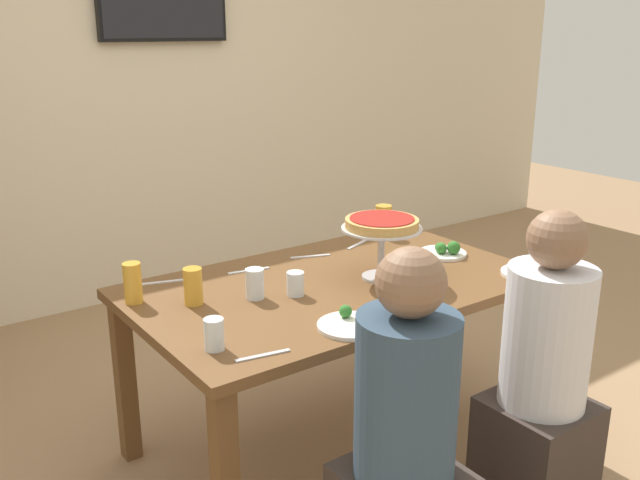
{
  "coord_description": "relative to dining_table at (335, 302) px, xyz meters",
  "views": [
    {
      "loc": [
        -1.58,
        -2.08,
        1.72
      ],
      "look_at": [
        0.0,
        0.1,
        0.89
      ],
      "focal_mm": 39.14,
      "sensor_mm": 36.0,
      "label": 1
    }
  ],
  "objects": [
    {
      "name": "ground_plane",
      "position": [
        0.0,
        0.0,
        -0.65
      ],
      "size": [
        12.0,
        12.0,
        0.0
      ],
      "primitive_type": "plane",
      "color": "#9E7A56"
    },
    {
      "name": "rear_partition",
      "position": [
        0.0,
        2.2,
        0.75
      ],
      "size": [
        8.0,
        0.12,
        2.8
      ],
      "primitive_type": "cube",
      "color": "beige",
      "rests_on": "ground_plane"
    },
    {
      "name": "dining_table",
      "position": [
        0.0,
        0.0,
        0.0
      ],
      "size": [
        1.59,
        0.96,
        0.74
      ],
      "color": "brown",
      "rests_on": "ground_plane"
    },
    {
      "name": "diner_near_left",
      "position": [
        -0.34,
        -0.79,
        -0.16
      ],
      "size": [
        0.34,
        0.34,
        1.15
      ],
      "rotation": [
        0.0,
        0.0,
        1.57
      ],
      "color": "#382D28",
      "rests_on": "ground_plane"
    },
    {
      "name": "diner_near_right",
      "position": [
        0.33,
        -0.77,
        -0.16
      ],
      "size": [
        0.34,
        0.34,
        1.15
      ],
      "rotation": [
        0.0,
        0.0,
        1.57
      ],
      "color": "#382D28",
      "rests_on": "ground_plane"
    },
    {
      "name": "deep_dish_pizza_stand",
      "position": [
        0.18,
        -0.07,
        0.3
      ],
      "size": [
        0.32,
        0.32,
        0.25
      ],
      "color": "silver",
      "rests_on": "dining_table"
    },
    {
      "name": "salad_plate_near_diner",
      "position": [
        0.7,
        -0.41,
        0.1
      ],
      "size": [
        0.24,
        0.24,
        0.07
      ],
      "color": "white",
      "rests_on": "dining_table"
    },
    {
      "name": "salad_plate_far_diner",
      "position": [
        -0.22,
        -0.38,
        0.1
      ],
      "size": [
        0.23,
        0.23,
        0.06
      ],
      "color": "white",
      "rests_on": "dining_table"
    },
    {
      "name": "salad_plate_spare",
      "position": [
        0.6,
        -0.02,
        0.11
      ],
      "size": [
        0.21,
        0.21,
        0.07
      ],
      "color": "white",
      "rests_on": "dining_table"
    },
    {
      "name": "beer_glass_amber_tall",
      "position": [
        0.58,
        0.37,
        0.16
      ],
      "size": [
        0.08,
        0.08,
        0.15
      ],
      "primitive_type": "cylinder",
      "color": "gold",
      "rests_on": "dining_table"
    },
    {
      "name": "beer_glass_amber_short",
      "position": [
        -0.56,
        0.12,
        0.16
      ],
      "size": [
        0.07,
        0.07,
        0.14
      ],
      "primitive_type": "cylinder",
      "color": "gold",
      "rests_on": "dining_table"
    },
    {
      "name": "beer_glass_amber_spare",
      "position": [
        -0.73,
        0.26,
        0.16
      ],
      "size": [
        0.07,
        0.07,
        0.15
      ],
      "primitive_type": "cylinder",
      "color": "gold",
      "rests_on": "dining_table"
    },
    {
      "name": "water_glass_clear_near",
      "position": [
        -0.21,
        -0.03,
        0.13
      ],
      "size": [
        0.07,
        0.07,
        0.09
      ],
      "primitive_type": "cylinder",
      "color": "white",
      "rests_on": "dining_table"
    },
    {
      "name": "water_glass_clear_far",
      "position": [
        -0.35,
        0.04,
        0.15
      ],
      "size": [
        0.07,
        0.07,
        0.12
      ],
      "primitive_type": "cylinder",
      "color": "white",
      "rests_on": "dining_table"
    },
    {
      "name": "water_glass_clear_spare",
      "position": [
        -0.67,
        -0.26,
        0.14
      ],
      "size": [
        0.06,
        0.06,
        0.1
      ],
      "primitive_type": "cylinder",
      "color": "white",
      "rests_on": "dining_table"
    },
    {
      "name": "cutlery_fork_near",
      "position": [
        -0.56,
        0.39,
        0.09
      ],
      "size": [
        0.18,
        0.07,
        0.0
      ],
      "primitive_type": "cube",
      "rotation": [
        0.0,
        0.0,
        2.84
      ],
      "color": "silver",
      "rests_on": "dining_table"
    },
    {
      "name": "cutlery_knife_near",
      "position": [
        0.1,
        0.31,
        0.09
      ],
      "size": [
        0.17,
        0.08,
        0.0
      ],
      "primitive_type": "cube",
      "rotation": [
        0.0,
        0.0,
        2.78
      ],
      "color": "silver",
      "rests_on": "dining_table"
    },
    {
      "name": "cutlery_fork_far",
      "position": [
        -0.57,
        -0.39,
        0.09
      ],
      "size": [
        0.18,
        0.05,
        0.0
      ],
      "primitive_type": "cube",
      "rotation": [
        0.0,
        0.0,
        -0.18
      ],
      "color": "silver",
      "rests_on": "dining_table"
    },
    {
      "name": "cutlery_knife_far",
      "position": [
        0.39,
        0.33,
        0.09
      ],
      "size": [
        0.17,
        0.08,
        0.0
      ],
      "primitive_type": "cube",
      "rotation": [
        0.0,
        0.0,
        3.51
      ],
      "color": "silver",
      "rests_on": "dining_table"
    },
    {
      "name": "cutlery_spare_fork",
      "position": [
        -0.21,
        0.31,
        0.09
      ],
      "size": [
        0.18,
        0.05,
        0.0
      ],
      "primitive_type": "cube",
      "rotation": [
        0.0,
        0.0,
        2.95
      ],
      "color": "silver",
      "rests_on": "dining_table"
    }
  ]
}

